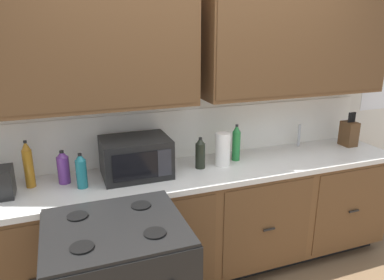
{
  "coord_description": "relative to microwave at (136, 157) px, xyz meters",
  "views": [
    {
      "loc": [
        -0.99,
        -2.08,
        1.96
      ],
      "look_at": [
        -0.11,
        0.27,
        1.17
      ],
      "focal_mm": 33.93,
      "sensor_mm": 36.0,
      "label": 1
    }
  ],
  "objects": [
    {
      "name": "wall_unit",
      "position": [
        0.51,
        0.14,
        0.6
      ],
      "size": [
        4.47,
        0.4,
        2.44
      ],
      "color": "silver",
      "rests_on": "ground_plane"
    },
    {
      "name": "counter_run",
      "position": [
        0.51,
        -0.06,
        -0.59
      ],
      "size": [
        3.3,
        0.64,
        0.92
      ],
      "color": "black",
      "rests_on": "ground_plane"
    },
    {
      "name": "microwave",
      "position": [
        0.0,
        0.0,
        0.0
      ],
      "size": [
        0.48,
        0.37,
        0.28
      ],
      "color": "black",
      "rests_on": "counter_run"
    },
    {
      "name": "knife_block",
      "position": [
        1.95,
        0.02,
        -0.02
      ],
      "size": [
        0.11,
        0.14,
        0.31
      ],
      "color": "#52361E",
      "rests_on": "counter_run"
    },
    {
      "name": "sink_faucet",
      "position": [
        1.52,
        0.16,
        -0.04
      ],
      "size": [
        0.02,
        0.02,
        0.2
      ],
      "primitive_type": "cylinder",
      "color": "#B2B5BA",
      "rests_on": "counter_run"
    },
    {
      "name": "paper_towel_roll",
      "position": [
        0.67,
        -0.04,
        -0.01
      ],
      "size": [
        0.12,
        0.12,
        0.26
      ],
      "primitive_type": "cylinder",
      "color": "white",
      "rests_on": "counter_run"
    },
    {
      "name": "bottle_amber",
      "position": [
        -0.71,
        0.05,
        0.02
      ],
      "size": [
        0.06,
        0.06,
        0.33
      ],
      "color": "#9E6619",
      "rests_on": "counter_run"
    },
    {
      "name": "bottle_dark",
      "position": [
        0.49,
        -0.03,
        -0.02
      ],
      "size": [
        0.08,
        0.08,
        0.24
      ],
      "color": "black",
      "rests_on": "counter_run"
    },
    {
      "name": "bottle_teal",
      "position": [
        -0.39,
        -0.08,
        -0.02
      ],
      "size": [
        0.07,
        0.07,
        0.24
      ],
      "color": "#1E707A",
      "rests_on": "counter_run"
    },
    {
      "name": "bottle_violet",
      "position": [
        -0.5,
        0.04,
        -0.02
      ],
      "size": [
        0.08,
        0.08,
        0.24
      ],
      "color": "#663384",
      "rests_on": "counter_run"
    },
    {
      "name": "bottle_green",
      "position": [
        0.82,
        0.03,
        0.0
      ],
      "size": [
        0.07,
        0.07,
        0.3
      ],
      "color": "#237A38",
      "rests_on": "counter_run"
    }
  ]
}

